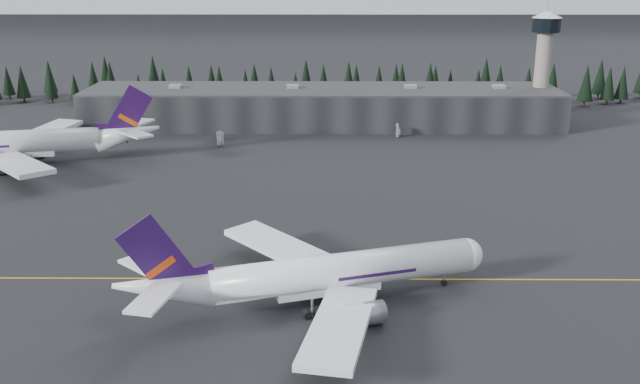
{
  "coord_description": "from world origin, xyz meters",
  "views": [
    {
      "loc": [
        0.96,
        -116.2,
        52.48
      ],
      "look_at": [
        0.0,
        20.0,
        9.0
      ],
      "focal_mm": 40.0,
      "sensor_mm": 36.0,
      "label": 1
    }
  ],
  "objects_px": {
    "terminal": "(322,106)",
    "gse_vehicle_a": "(221,144)",
    "jet_main": "(312,275)",
    "control_tower": "(544,55)",
    "gse_vehicle_b": "(398,135)",
    "jet_parked": "(28,143)"
  },
  "relations": [
    {
      "from": "jet_main",
      "to": "jet_parked",
      "type": "distance_m",
      "value": 117.04
    },
    {
      "from": "terminal",
      "to": "gse_vehicle_a",
      "type": "bearing_deg",
      "value": -134.64
    },
    {
      "from": "jet_parked",
      "to": "gse_vehicle_a",
      "type": "bearing_deg",
      "value": -170.32
    },
    {
      "from": "gse_vehicle_a",
      "to": "control_tower",
      "type": "bearing_deg",
      "value": 10.76
    },
    {
      "from": "control_tower",
      "to": "gse_vehicle_a",
      "type": "height_order",
      "value": "control_tower"
    },
    {
      "from": "control_tower",
      "to": "gse_vehicle_b",
      "type": "distance_m",
      "value": 59.62
    },
    {
      "from": "control_tower",
      "to": "jet_parked",
      "type": "relative_size",
      "value": 0.54
    },
    {
      "from": "jet_main",
      "to": "gse_vehicle_a",
      "type": "distance_m",
      "value": 109.66
    },
    {
      "from": "control_tower",
      "to": "gse_vehicle_b",
      "type": "relative_size",
      "value": 8.26
    },
    {
      "from": "jet_main",
      "to": "gse_vehicle_a",
      "type": "xyz_separation_m",
      "value": [
        -29.72,
        105.46,
        -4.45
      ]
    },
    {
      "from": "jet_parked",
      "to": "gse_vehicle_b",
      "type": "relative_size",
      "value": 15.43
    },
    {
      "from": "terminal",
      "to": "control_tower",
      "type": "relative_size",
      "value": 4.24
    },
    {
      "from": "jet_parked",
      "to": "gse_vehicle_a",
      "type": "relative_size",
      "value": 14.93
    },
    {
      "from": "jet_main",
      "to": "terminal",
      "type": "bearing_deg",
      "value": 72.08
    },
    {
      "from": "control_tower",
      "to": "gse_vehicle_b",
      "type": "xyz_separation_m",
      "value": [
        -50.64,
        -21.89,
        -22.63
      ]
    },
    {
      "from": "control_tower",
      "to": "jet_main",
      "type": "height_order",
      "value": "control_tower"
    },
    {
      "from": "terminal",
      "to": "control_tower",
      "type": "bearing_deg",
      "value": 2.29
    },
    {
      "from": "jet_main",
      "to": "gse_vehicle_a",
      "type": "relative_size",
      "value": 12.72
    },
    {
      "from": "jet_parked",
      "to": "gse_vehicle_a",
      "type": "xyz_separation_m",
      "value": [
        50.17,
        19.93,
        -5.25
      ]
    },
    {
      "from": "jet_main",
      "to": "gse_vehicle_b",
      "type": "height_order",
      "value": "jet_main"
    },
    {
      "from": "control_tower",
      "to": "jet_main",
      "type": "xyz_separation_m",
      "value": [
        -76.04,
        -139.61,
        -18.3
      ]
    },
    {
      "from": "terminal",
      "to": "gse_vehicle_b",
      "type": "xyz_separation_m",
      "value": [
        24.36,
        -18.89,
        -5.52
      ]
    }
  ]
}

